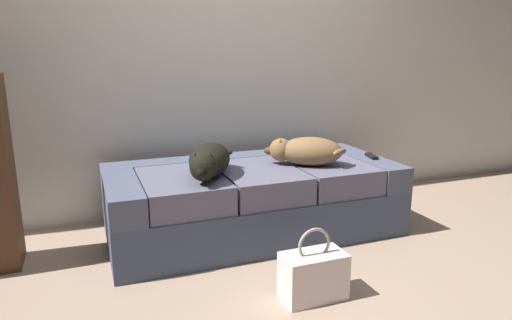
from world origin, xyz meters
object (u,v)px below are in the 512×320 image
object	(u,v)px
tv_remote	(372,156)
couch	(253,199)
dog_tan	(305,151)
handbag	(313,275)
dog_dark	(209,161)

from	to	relation	value
tv_remote	couch	bearing A→B (deg)	-173.39
couch	dog_tan	world-z (taller)	dog_tan
couch	tv_remote	world-z (taller)	tv_remote
couch	dog_tan	bearing A→B (deg)	-18.42
handbag	dog_dark	bearing A→B (deg)	112.90
dog_dark	handbag	world-z (taller)	dog_dark
couch	tv_remote	size ratio (longest dim) A/B	12.80
couch	dog_dark	world-z (taller)	dog_dark
dog_dark	dog_tan	xyz separation A→B (m)	(0.68, 0.05, -0.00)
dog_tan	handbag	distance (m)	0.99
dog_dark	handbag	xyz separation A→B (m)	(0.32, -0.76, -0.45)
dog_tan	handbag	world-z (taller)	dog_tan
dog_dark	dog_tan	distance (m)	0.68
tv_remote	handbag	bearing A→B (deg)	-124.90
handbag	couch	bearing A→B (deg)	88.28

